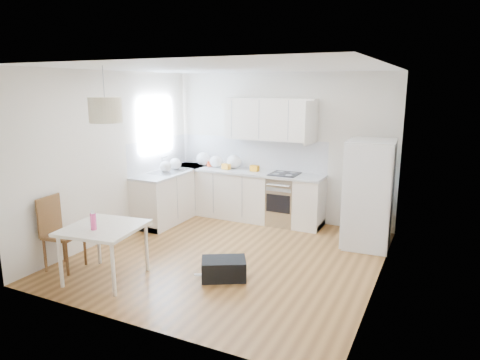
{
  "coord_description": "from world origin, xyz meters",
  "views": [
    {
      "loc": [
        2.73,
        -5.27,
        2.47
      ],
      "look_at": [
        -0.01,
        0.4,
        1.07
      ],
      "focal_mm": 32.0,
      "sensor_mm": 36.0,
      "label": 1
    }
  ],
  "objects_px": {
    "gym_bag": "(224,269)",
    "dining_chair": "(64,233)",
    "refrigerator": "(370,194)",
    "dining_table": "(104,232)"
  },
  "relations": [
    {
      "from": "dining_chair",
      "to": "gym_bag",
      "type": "bearing_deg",
      "value": 10.36
    },
    {
      "from": "dining_table",
      "to": "refrigerator",
      "type": "bearing_deg",
      "value": 36.21
    },
    {
      "from": "dining_table",
      "to": "dining_chair",
      "type": "height_order",
      "value": "dining_chair"
    },
    {
      "from": "dining_table",
      "to": "gym_bag",
      "type": "relative_size",
      "value": 1.78
    },
    {
      "from": "refrigerator",
      "to": "dining_table",
      "type": "distance_m",
      "value": 3.95
    },
    {
      "from": "refrigerator",
      "to": "dining_table",
      "type": "relative_size",
      "value": 1.64
    },
    {
      "from": "dining_table",
      "to": "gym_bag",
      "type": "xyz_separation_m",
      "value": [
        1.37,
        0.67,
        -0.51
      ]
    },
    {
      "from": "gym_bag",
      "to": "dining_chair",
      "type": "bearing_deg",
      "value": 168.24
    },
    {
      "from": "refrigerator",
      "to": "dining_chair",
      "type": "xyz_separation_m",
      "value": [
        -3.58,
        -2.73,
        -0.33
      ]
    },
    {
      "from": "dining_table",
      "to": "dining_chair",
      "type": "bearing_deg",
      "value": 171.96
    }
  ]
}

